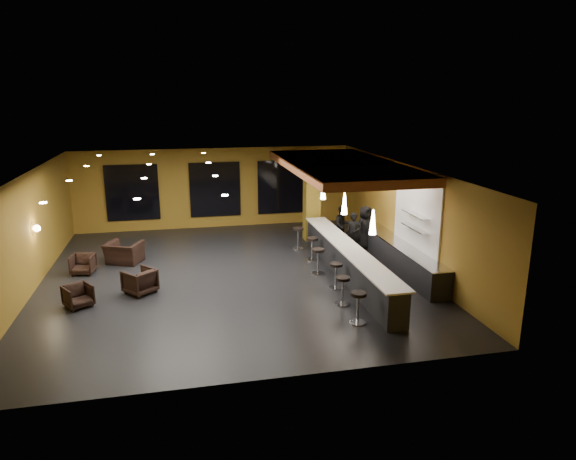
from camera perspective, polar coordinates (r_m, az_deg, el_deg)
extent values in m
cube|color=black|center=(17.07, -6.25, -5.18)|extent=(12.00, 13.00, 0.10)
cube|color=black|center=(16.19, -6.61, 6.87)|extent=(12.00, 13.00, 0.10)
cube|color=olive|center=(22.92, -8.13, 4.64)|extent=(12.00, 0.10, 3.50)
cube|color=olive|center=(10.36, -2.60, -8.09)|extent=(12.00, 0.10, 3.50)
cube|color=olive|center=(17.06, -27.06, -0.44)|extent=(0.10, 13.00, 3.50)
cube|color=olive|center=(18.13, 12.96, 1.67)|extent=(0.10, 13.00, 3.50)
cube|color=#AB5B32|center=(18.01, 5.94, 7.10)|extent=(3.60, 8.00, 0.28)
cube|color=black|center=(22.85, -16.91, 3.99)|extent=(2.20, 0.06, 2.40)
cube|color=black|center=(22.82, -8.11, 4.47)|extent=(2.20, 0.06, 2.40)
cube|color=black|center=(23.22, -0.69, 4.80)|extent=(2.20, 0.06, 2.40)
cube|color=white|center=(17.16, 14.13, 1.71)|extent=(0.06, 3.20, 2.40)
cube|color=black|center=(16.70, 6.65, -3.65)|extent=(0.60, 8.00, 1.00)
cube|color=silver|center=(16.54, 6.70, -1.92)|extent=(0.78, 8.10, 0.05)
cube|color=black|center=(17.88, 12.22, -2.87)|extent=(0.70, 6.00, 0.86)
cube|color=silver|center=(17.75, 12.30, -1.47)|extent=(0.72, 6.00, 0.03)
cube|color=silver|center=(17.02, 13.91, 0.23)|extent=(0.30, 1.50, 0.03)
cube|color=silver|center=(16.92, 14.01, 1.70)|extent=(0.30, 1.50, 0.03)
cube|color=olive|center=(20.64, 2.67, 3.64)|extent=(0.60, 0.60, 3.50)
sphere|color=#FFE5B2|center=(17.48, -26.15, 0.17)|extent=(0.22, 0.22, 0.22)
cone|color=white|center=(14.38, 9.41, 0.87)|extent=(0.20, 0.20, 0.70)
cone|color=white|center=(16.67, 6.29, 2.93)|extent=(0.20, 0.20, 0.70)
cone|color=white|center=(19.01, 3.92, 4.48)|extent=(0.20, 0.20, 0.70)
imported|color=black|center=(19.20, 7.29, -0.35)|extent=(0.66, 0.57, 1.54)
imported|color=black|center=(20.27, 6.07, 0.52)|extent=(0.83, 0.69, 1.54)
imported|color=black|center=(19.60, 8.55, 0.20)|extent=(0.99, 0.84, 1.72)
imported|color=black|center=(15.59, -22.29, -6.80)|extent=(0.95, 0.96, 0.64)
imported|color=black|center=(16.00, -16.15, -5.48)|extent=(1.14, 1.15, 0.75)
imported|color=black|center=(18.30, -21.82, -3.54)|extent=(0.81, 0.83, 0.66)
imported|color=black|center=(18.94, -17.77, -2.41)|extent=(1.45, 1.38, 0.75)
cylinder|color=silver|center=(13.71, 7.72, -10.14)|extent=(0.43, 0.43, 0.03)
cylinder|color=silver|center=(13.56, 7.78, -8.67)|extent=(0.08, 0.08, 0.76)
cylinder|color=black|center=(13.40, 7.84, -7.05)|extent=(0.41, 0.41, 0.09)
cylinder|color=silver|center=(14.78, 6.03, -8.18)|extent=(0.42, 0.42, 0.03)
cylinder|color=silver|center=(14.63, 6.07, -6.84)|extent=(0.07, 0.07, 0.74)
cylinder|color=black|center=(14.49, 6.11, -5.37)|extent=(0.40, 0.40, 0.08)
cylinder|color=silver|center=(15.94, 5.32, -6.39)|extent=(0.41, 0.41, 0.03)
cylinder|color=silver|center=(15.81, 5.35, -5.17)|extent=(0.07, 0.07, 0.71)
cylinder|color=black|center=(15.68, 5.38, -3.84)|extent=(0.39, 0.39, 0.08)
cylinder|color=silver|center=(17.10, 3.34, -4.83)|extent=(0.44, 0.44, 0.03)
cylinder|color=silver|center=(16.98, 3.36, -3.59)|extent=(0.08, 0.08, 0.77)
cylinder|color=black|center=(16.85, 3.38, -2.25)|extent=(0.42, 0.42, 0.09)
cylinder|color=silver|center=(18.46, 2.70, -3.31)|extent=(0.42, 0.42, 0.03)
cylinder|color=silver|center=(18.35, 2.71, -2.19)|extent=(0.07, 0.07, 0.74)
cylinder|color=black|center=(18.24, 2.73, -0.99)|extent=(0.40, 0.40, 0.08)
cylinder|color=silver|center=(19.74, 1.13, -2.08)|extent=(0.43, 0.43, 0.03)
cylinder|color=silver|center=(19.63, 1.14, -1.02)|extent=(0.07, 0.07, 0.75)
cylinder|color=black|center=(19.52, 1.14, 0.13)|extent=(0.41, 0.41, 0.09)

